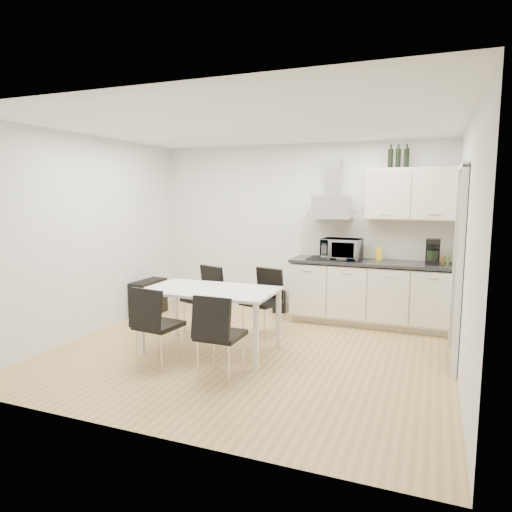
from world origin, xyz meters
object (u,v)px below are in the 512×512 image
Objects in this scene: guitar_amp at (149,297)px; chair_far_right at (261,303)px; floor_speaker at (279,302)px; kitchenette at (374,267)px; chair_far_left at (202,300)px; dining_table at (211,295)px; chair_near_left at (159,326)px; chair_near_right at (221,336)px.

chair_far_right is at bearing -8.20° from guitar_amp.
chair_far_right is at bearing -97.10° from floor_speaker.
guitar_amp is (-3.29, -0.71, -0.56)m from kitchenette.
kitchenette is 2.45m from chair_far_left.
dining_table is (-1.63, -1.83, -0.15)m from kitchenette.
chair_far_right is at bearing 71.36° from chair_near_left.
kitchenette is 3.16m from chair_near_left.
chair_near_right is (0.46, -0.70, -0.24)m from dining_table.
chair_far_left is 2.64× the size of floor_speaker.
chair_far_right reaches higher than dining_table.
guitar_amp is (-1.66, 1.12, -0.41)m from dining_table.
kitchenette is at bearing -21.57° from floor_speaker.
dining_table is 0.86m from chair_far_right.
kitchenette is 1.65× the size of dining_table.
kitchenette reaches higher than dining_table.
kitchenette is 1.73m from chair_far_right.
chair_near_right is at bearing 143.86° from chair_far_left.
dining_table is at bearing 145.20° from chair_far_left.
chair_far_left is 1.63m from chair_near_right.
chair_far_right is (0.81, 0.11, 0.00)m from chair_far_left.
dining_table is at bearing -31.76° from guitar_amp.
chair_near_left is 2.68m from floor_speaker.
floor_speaker is (-0.29, 2.70, -0.27)m from chair_near_right.
chair_far_left is at bearing -19.79° from guitar_amp.
chair_near_left is (-0.66, -1.37, 0.00)m from chair_far_right.
chair_near_left reaches higher than floor_speaker.
chair_far_left is at bearing 125.41° from dining_table.
chair_near_left reaches higher than dining_table.
dining_table is at bearing 70.70° from chair_near_left.
chair_far_left is (-0.46, 0.64, -0.24)m from dining_table.
chair_near_right reaches higher than guitar_amp.
dining_table is 2.04m from guitar_amp.
chair_far_left is 1.35× the size of guitar_amp.
chair_far_right is 1.52m from chair_near_left.
dining_table reaches higher than guitar_amp.
chair_far_right reaches higher than floor_speaker.
dining_table is 0.82m from chair_far_left.
chair_near_left is at bearing 78.99° from chair_far_right.
chair_far_left and chair_near_right have the same top height.
chair_near_right is (-1.17, -2.53, -0.39)m from kitchenette.
dining_table is at bearing 79.55° from chair_far_right.
chair_far_left reaches higher than dining_table.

